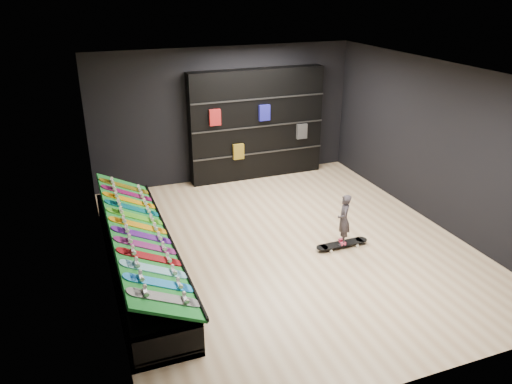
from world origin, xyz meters
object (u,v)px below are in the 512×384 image
object	(u,v)px
display_rack	(139,258)
back_shelving	(257,124)
child	(343,229)
floor_skateboard	(342,245)

from	to	relation	value
display_rack	back_shelving	size ratio (longest dim) A/B	1.43
display_rack	child	bearing A→B (deg)	-7.50
display_rack	floor_skateboard	world-z (taller)	display_rack
display_rack	floor_skateboard	xyz separation A→B (m)	(3.41, -0.45, -0.21)
display_rack	floor_skateboard	bearing A→B (deg)	-7.50
back_shelving	child	xyz separation A→B (m)	(0.16, -3.77, -0.89)
back_shelving	floor_skateboard	distance (m)	3.96
display_rack	floor_skateboard	distance (m)	3.44
display_rack	floor_skateboard	size ratio (longest dim) A/B	4.59
back_shelving	child	size ratio (longest dim) A/B	5.77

